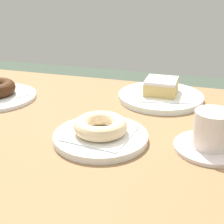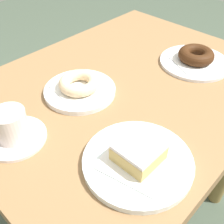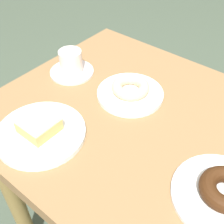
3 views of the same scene
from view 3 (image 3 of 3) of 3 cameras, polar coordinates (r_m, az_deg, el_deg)
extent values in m
cube|color=olive|center=(0.82, 7.84, -3.76)|extent=(0.93, 0.72, 0.04)
cylinder|color=olive|center=(1.17, -18.47, -15.84)|extent=(0.06, 0.06, 0.69)
cylinder|color=olive|center=(1.39, 0.43, -0.62)|extent=(0.06, 0.06, 0.69)
cylinder|color=white|center=(0.89, 3.56, 3.55)|extent=(0.20, 0.20, 0.01)
cube|color=white|center=(0.88, 3.59, 3.99)|extent=(0.14, 0.14, 0.00)
torus|color=beige|center=(0.87, 3.64, 4.88)|extent=(0.11, 0.11, 0.03)
cylinder|color=white|center=(0.70, 20.84, -15.10)|extent=(0.22, 0.22, 0.01)
cube|color=white|center=(0.69, 20.97, -14.81)|extent=(0.18, 0.18, 0.00)
cylinder|color=white|center=(0.79, -13.73, -4.04)|extent=(0.24, 0.24, 0.02)
cube|color=white|center=(0.78, -13.84, -3.57)|extent=(0.16, 0.16, 0.00)
cube|color=tan|center=(0.77, -14.06, -2.64)|extent=(0.09, 0.09, 0.03)
cube|color=silver|center=(0.76, -14.31, -1.53)|extent=(0.08, 0.08, 0.01)
cylinder|color=tan|center=(0.75, -14.34, -1.42)|extent=(0.02, 0.02, 0.00)
cylinder|color=silver|center=(1.00, -7.83, 7.78)|extent=(0.15, 0.15, 0.01)
cylinder|color=silver|center=(0.97, -8.05, 9.77)|extent=(0.07, 0.07, 0.07)
cylinder|color=black|center=(0.96, -8.25, 11.44)|extent=(0.07, 0.07, 0.00)
camera|label=1|loc=(1.33, 13.93, 31.27)|focal=52.93mm
camera|label=2|loc=(0.79, -49.65, 22.38)|focal=43.74mm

